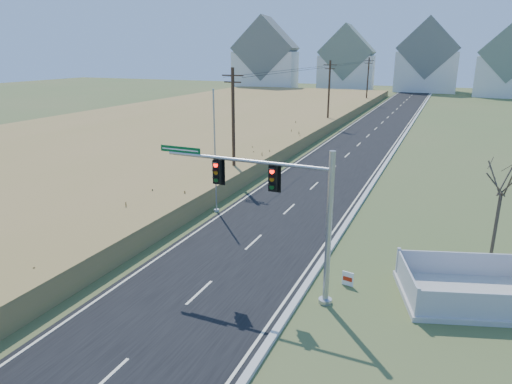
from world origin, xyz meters
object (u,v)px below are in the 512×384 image
open_sign (348,279)px  traffic_signal_mast (286,206)px  flagpole (215,165)px  bare_tree (504,177)px  fence_enclosure (473,294)px

open_sign → traffic_signal_mast: bearing=-133.1°
traffic_signal_mast → open_sign: size_ratio=12.39×
traffic_signal_mast → flagpole: (-7.78, 8.33, -0.91)m
flagpole → bare_tree: 16.36m
fence_enclosure → open_sign: size_ratio=10.34×
traffic_signal_mast → flagpole: 11.44m
fence_enclosure → open_sign: fence_enclosure is taller
bare_tree → flagpole: bearing=175.8°
fence_enclosure → open_sign: (-5.19, -0.90, 0.08)m
traffic_signal_mast → fence_enclosure: size_ratio=1.20×
traffic_signal_mast → fence_enclosure: bearing=20.9°
traffic_signal_mast → bare_tree: bearing=41.5°
open_sign → bare_tree: 9.08m
fence_enclosure → open_sign: 5.27m
traffic_signal_mast → open_sign: traffic_signal_mast is taller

